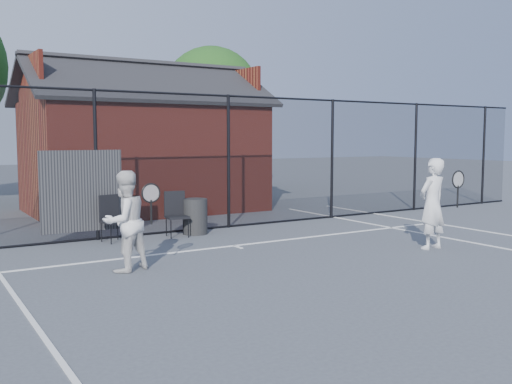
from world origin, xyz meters
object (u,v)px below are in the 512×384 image
player_back (125,221)px  waste_bin (195,216)px  clubhouse (144,153)px  chair_left (114,219)px  player_front (432,203)px  chair_right (177,215)px

player_back → waste_bin: player_back is taller
clubhouse → player_back: (-2.92, -6.89, -0.83)m
player_back → chair_left: bearing=75.9°
player_front → waste_bin: bearing=128.7°
waste_bin → player_front: bearing=-51.3°
clubhouse → player_front: size_ratio=3.88×
clubhouse → player_front: (2.47, -8.15, -0.77)m
clubhouse → waste_bin: bearing=-96.9°
player_front → chair_right: 5.04m
clubhouse → waste_bin: size_ratio=8.61×
clubhouse → player_back: size_ratio=4.21×
player_back → chair_left: player_back is taller
waste_bin → player_back: bearing=-133.7°
player_front → player_back: size_ratio=1.08×
player_front → chair_right: bearing=133.6°
player_front → chair_left: size_ratio=1.86×
player_front → chair_right: size_ratio=1.83×
player_back → clubhouse: bearing=67.1°
clubhouse → chair_right: size_ratio=7.11×
chair_right → waste_bin: size_ratio=1.21×
clubhouse → chair_right: clubhouse is taller
player_back → chair_right: (1.92, 2.38, -0.32)m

